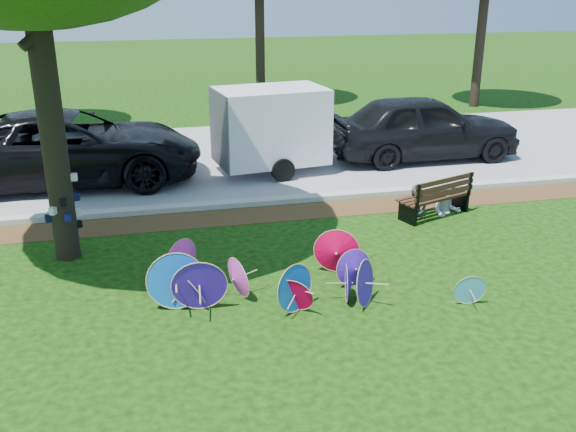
% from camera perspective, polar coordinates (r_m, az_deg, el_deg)
% --- Properties ---
extents(ground, '(90.00, 90.00, 0.00)m').
position_cam_1_polar(ground, '(9.91, -0.27, -9.13)').
color(ground, black).
rests_on(ground, ground).
extents(mulch_strip, '(90.00, 1.00, 0.01)m').
position_cam_1_polar(mulch_strip, '(13.93, -4.28, -0.04)').
color(mulch_strip, '#472D16').
rests_on(mulch_strip, ground).
extents(curb, '(90.00, 0.30, 0.12)m').
position_cam_1_polar(curb, '(14.56, -4.71, 1.12)').
color(curb, '#B7B5AD').
rests_on(curb, ground).
extents(street, '(90.00, 8.00, 0.01)m').
position_cam_1_polar(street, '(18.51, -6.58, 5.18)').
color(street, gray).
rests_on(street, ground).
extents(parasol_pile, '(5.27, 2.23, 0.94)m').
position_cam_1_polar(parasol_pile, '(10.33, -2.94, -5.43)').
color(parasol_pile, blue).
rests_on(parasol_pile, ground).
extents(black_van, '(6.56, 3.25, 1.79)m').
position_cam_1_polar(black_van, '(16.86, -18.82, 5.78)').
color(black_van, black).
rests_on(black_van, ground).
extents(dark_pickup, '(5.34, 2.18, 1.81)m').
position_cam_1_polar(dark_pickup, '(18.52, 11.95, 7.76)').
color(dark_pickup, black).
rests_on(dark_pickup, ground).
extents(cargo_trailer, '(2.95, 2.09, 2.52)m').
position_cam_1_polar(cargo_trailer, '(16.72, -1.51, 8.05)').
color(cargo_trailer, white).
rests_on(cargo_trailer, ground).
extents(park_bench, '(1.85, 1.22, 0.90)m').
position_cam_1_polar(park_bench, '(14.18, 12.80, 1.80)').
color(park_bench, black).
rests_on(park_bench, ground).
extents(person_left, '(0.50, 0.35, 1.30)m').
position_cam_1_polar(person_left, '(14.02, 11.48, 2.53)').
color(person_left, '#343B48').
rests_on(person_left, ground).
extents(person_right, '(0.75, 0.65, 1.32)m').
position_cam_1_polar(person_right, '(14.31, 14.05, 2.74)').
color(person_right, silver).
rests_on(person_right, ground).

